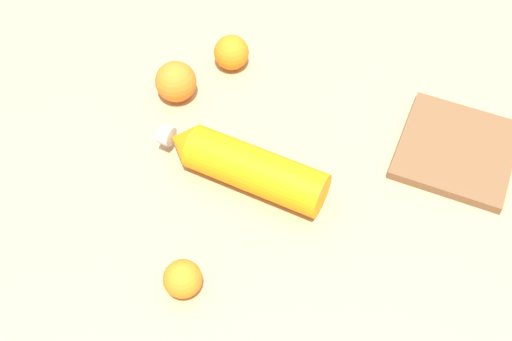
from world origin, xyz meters
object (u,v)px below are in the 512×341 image
object	(u,v)px
water_bottle	(243,166)
orange_1	(231,52)
cutting_board	(456,150)
orange_2	(183,279)
orange_0	(176,82)

from	to	relation	value
water_bottle	orange_1	size ratio (longest dim) A/B	4.50
orange_1	cutting_board	xyz separation A→B (m)	(0.00, 0.47, -0.03)
cutting_board	orange_1	bearing A→B (deg)	-95.74
orange_1	orange_2	size ratio (longest dim) A/B	1.13
orange_0	orange_1	world-z (taller)	orange_0
water_bottle	orange_0	size ratio (longest dim) A/B	3.99
orange_0	orange_2	world-z (taller)	orange_0
orange_0	orange_2	bearing A→B (deg)	33.92
water_bottle	orange_1	xyz separation A→B (m)	(-0.24, -0.16, -0.00)
orange_0	water_bottle	bearing A→B (deg)	61.76
water_bottle	orange_2	size ratio (longest dim) A/B	5.10
orange_2	cutting_board	distance (m)	0.55
water_bottle	orange_2	distance (m)	0.23
orange_0	cutting_board	world-z (taller)	orange_0
cutting_board	water_bottle	bearing A→B (deg)	-58.51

